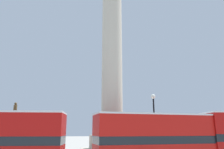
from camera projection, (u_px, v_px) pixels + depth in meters
monument_column at (112, 74)px, 22.49m from camera, size 5.65×5.65×24.47m
bus_c at (164, 140)px, 16.22m from camera, size 10.53×3.62×4.24m
equestrian_statue at (11, 145)px, 22.19m from camera, size 3.94×2.87×5.94m
street_lamp at (154, 124)px, 19.90m from camera, size 0.43×0.43×6.35m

